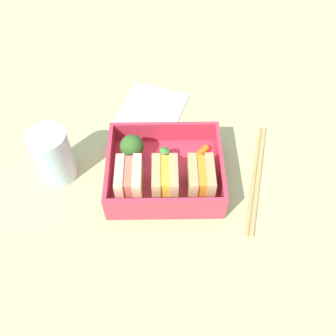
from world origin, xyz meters
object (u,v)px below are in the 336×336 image
sandwich_left (204,179)px  sandwich_center_left (168,180)px  chopstick_pair (260,177)px  folded_napkin (155,108)px  carrot_stick_far_left (201,155)px  broccoli_floret (135,147)px  drinking_glass (56,155)px  sandwich_center (133,180)px  strawberry_far_left (170,155)px

sandwich_left → sandwich_center_left: size_ratio=1.00×
chopstick_pair → folded_napkin: 22.99cm
sandwich_center_left → carrot_stick_far_left: size_ratio=1.31×
broccoli_floret → drinking_glass: 11.97cm
sandwich_center → chopstick_pair: 20.27cm
carrot_stick_far_left → chopstick_pair: carrot_stick_far_left is taller
carrot_stick_far_left → drinking_glass: size_ratio=0.50×
strawberry_far_left → sandwich_left: bearing=131.9°
chopstick_pair → drinking_glass: (31.45, -1.44, 4.18)cm
carrot_stick_far_left → drinking_glass: (22.25, 1.85, 2.77)cm
strawberry_far_left → sandwich_center_left: bearing=86.8°
sandwich_left → sandwich_center: same height
sandwich_left → chopstick_pair: bearing=-163.6°
sandwich_left → strawberry_far_left: bearing=-48.1°
sandwich_center → carrot_stick_far_left: size_ratio=1.31×
strawberry_far_left → folded_napkin: (2.50, -13.02, -2.43)cm
sandwich_left → sandwich_center_left: bearing=0.0°
sandwich_center_left → broccoli_floret: sandwich_center_left is taller
folded_napkin → chopstick_pair: bearing=136.8°
sandwich_left → chopstick_pair: sandwich_left is taller
carrot_stick_far_left → sandwich_center: bearing=29.8°
carrot_stick_far_left → chopstick_pair: size_ratio=0.21×
sandwich_left → strawberry_far_left: 7.44cm
carrot_stick_far_left → strawberry_far_left: (5.06, 0.58, 0.88)cm
sandwich_center → drinking_glass: bearing=-19.8°
chopstick_pair → folded_napkin: size_ratio=1.86×
sandwich_center_left → carrot_stick_far_left: (-5.36, -6.05, -2.03)cm
drinking_glass → folded_napkin: size_ratio=0.80×
broccoli_floret → chopstick_pair: bearing=170.2°
drinking_glass → folded_napkin: bearing=-135.8°
strawberry_far_left → folded_napkin: 13.48cm
folded_napkin → sandwich_center_left: bearing=96.8°
sandwich_center → drinking_glass: size_ratio=0.65×
sandwich_center_left → broccoli_floret: size_ratio=1.23×
sandwich_left → chopstick_pair: size_ratio=0.28×
sandwich_center → carrot_stick_far_left: 12.36cm
carrot_stick_far_left → chopstick_pair: 9.87cm
sandwich_left → sandwich_center: (10.44, 0.00, 0.00)cm
folded_napkin → drinking_glass: bearing=44.2°
sandwich_center_left → drinking_glass: 17.42cm
sandwich_center → chopstick_pair: size_ratio=0.28×
sandwich_center → chopstick_pair: bearing=-172.1°
sandwich_left → broccoli_floret: 12.00cm
carrot_stick_far_left → folded_napkin: 14.64cm
broccoli_floret → chopstick_pair: broccoli_floret is taller
strawberry_far_left → sandwich_center: bearing=44.7°
drinking_glass → folded_napkin: drinking_glass is taller
broccoli_floret → sandwich_center: bearing=88.8°
carrot_stick_far_left → folded_napkin: carrot_stick_far_left is taller
sandwich_left → sandwich_center_left: 5.22cm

